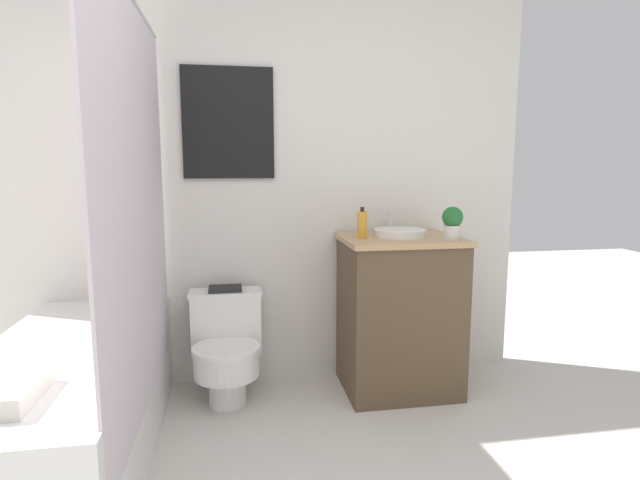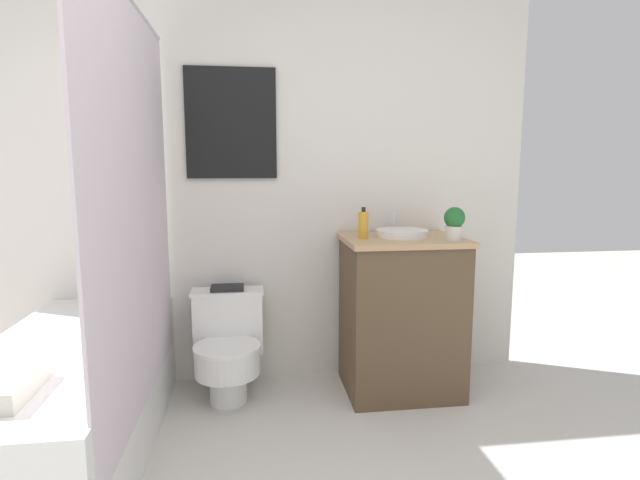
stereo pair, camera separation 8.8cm
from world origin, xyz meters
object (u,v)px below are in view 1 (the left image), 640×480
Objects in this scene: toilet at (227,345)px; soap_bottle at (362,225)px; sink at (400,233)px; potted_plant at (452,222)px; book_on_tank at (225,289)px.

soap_bottle is (0.75, -0.06, 0.67)m from toilet.
soap_bottle is at bearing -169.95° from sink.
potted_plant is (1.21, -0.20, 0.69)m from toilet.
sink reaches higher than toilet.
sink is 0.31m from potted_plant.
sink reaches higher than book_on_tank.
potted_plant is at bearing -39.38° from sink.
sink is at bearing 140.62° from potted_plant.
soap_bottle is 0.93× the size of book_on_tank.
sink is at bearing -7.41° from book_on_tank.
sink is 1.83× the size of potted_plant.
potted_plant is (0.23, -0.19, 0.08)m from sink.
sink is 1.91× the size of soap_bottle.
sink is 1.04m from book_on_tank.
toilet is 1.41m from potted_plant.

